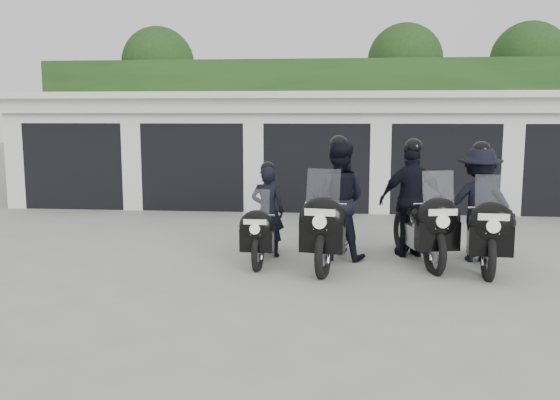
# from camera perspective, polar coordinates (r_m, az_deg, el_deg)

# --- Properties ---
(ground) EXTENTS (80.00, 80.00, 0.00)m
(ground) POSITION_cam_1_polar(r_m,az_deg,el_deg) (9.38, 2.27, -6.71)
(ground) COLOR gray
(ground) RESTS_ON ground
(garage_block) EXTENTS (16.40, 6.80, 2.96)m
(garage_block) POSITION_cam_1_polar(r_m,az_deg,el_deg) (17.14, 3.82, 4.90)
(garage_block) COLOR silver
(garage_block) RESTS_ON ground
(background_vegetation) EXTENTS (20.00, 3.90, 5.80)m
(background_vegetation) POSITION_cam_1_polar(r_m,az_deg,el_deg) (21.97, 5.22, 9.13)
(background_vegetation) COLOR #183C16
(background_vegetation) RESTS_ON ground
(police_bike_a) EXTENTS (0.64, 1.94, 1.68)m
(police_bike_a) POSITION_cam_1_polar(r_m,az_deg,el_deg) (9.85, -1.46, -2.00)
(police_bike_a) COLOR black
(police_bike_a) RESTS_ON ground
(police_bike_b) EXTENTS (1.16, 2.44, 2.14)m
(police_bike_b) POSITION_cam_1_polar(r_m,az_deg,el_deg) (9.75, 5.36, -0.74)
(police_bike_b) COLOR black
(police_bike_b) RESTS_ON ground
(police_bike_c) EXTENTS (1.24, 2.37, 2.08)m
(police_bike_c) POSITION_cam_1_polar(r_m,az_deg,el_deg) (10.15, 12.93, -0.68)
(police_bike_c) COLOR black
(police_bike_c) RESTS_ON ground
(police_bike_d) EXTENTS (1.28, 2.36, 2.05)m
(police_bike_d) POSITION_cam_1_polar(r_m,az_deg,el_deg) (10.10, 18.71, -1.00)
(police_bike_d) COLOR black
(police_bike_d) RESTS_ON ground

